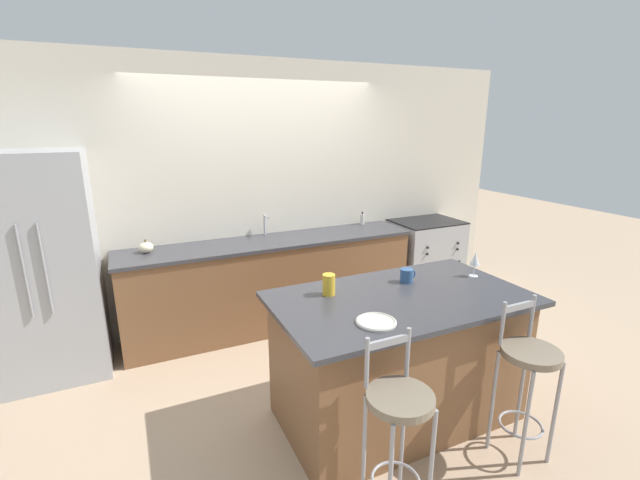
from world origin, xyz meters
TOP-DOWN VIEW (x-y plane):
  - ground_plane at (0.00, 0.00)m, footprint 18.00×18.00m
  - wall_back at (0.00, 0.65)m, footprint 6.00×0.07m
  - back_counter at (0.00, 0.35)m, footprint 2.98×0.63m
  - sink_faucet at (0.00, 0.54)m, footprint 0.02×0.13m
  - kitchen_island at (0.35, -1.41)m, footprint 1.77×1.00m
  - refrigerator at (-1.96, 0.29)m, footprint 0.81×0.71m
  - oven_range at (1.94, 0.33)m, footprint 0.78×0.62m
  - bar_stool_near at (-0.14, -2.11)m, footprint 0.35×0.35m
  - bar_stool_far at (0.84, -2.07)m, footprint 0.35×0.35m
  - dinner_plate at (-0.02, -1.68)m, footprint 0.24×0.24m
  - wine_glass at (1.08, -1.32)m, footprint 0.07×0.07m
  - coffee_mug at (0.54, -1.20)m, footprint 0.13×0.09m
  - tumbler_cup at (-0.09, -1.18)m, footprint 0.09×0.09m
  - pumpkin_decoration at (-1.18, 0.41)m, footprint 0.13×0.13m
  - soap_bottle at (1.17, 0.54)m, footprint 0.05×0.05m

SIDE VIEW (x-z plane):
  - ground_plane at x=0.00m, z-range 0.00..0.00m
  - back_counter at x=0.00m, z-range 0.00..0.94m
  - oven_range at x=1.94m, z-range 0.00..0.95m
  - kitchen_island at x=0.35m, z-range 0.00..0.95m
  - bar_stool_near at x=-0.14m, z-range 0.08..1.13m
  - bar_stool_far at x=0.84m, z-range 0.08..1.13m
  - refrigerator at x=-1.96m, z-range 0.00..1.88m
  - dinner_plate at x=-0.02m, z-range 0.94..0.96m
  - pumpkin_decoration at x=-1.18m, z-range 0.93..1.05m
  - coffee_mug at x=0.54m, z-range 0.94..1.04m
  - soap_bottle at x=1.17m, z-range 0.93..1.07m
  - tumbler_cup at x=-0.09m, z-range 0.94..1.09m
  - sink_faucet at x=0.00m, z-range 0.97..1.19m
  - wine_glass at x=1.08m, z-range 0.98..1.17m
  - wall_back at x=0.00m, z-range 0.00..2.70m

